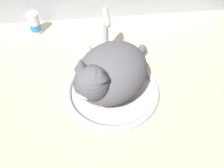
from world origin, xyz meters
The scene contains 5 objects.
countertop centered at (0.00, 0.00, 1.50)cm, with size 118.94×75.45×3.00cm, color beige.
sink_basin centered at (-0.95, -7.32, 3.89)cm, with size 31.18×31.18×2.06cm.
faucet centered at (-0.95, 11.90, 10.62)cm, with size 16.21×11.10×19.41cm.
cat centered at (-1.90, -8.50, 12.95)cm, with size 31.26×33.94×18.91cm.
pill_bottle centered at (-29.21, 29.34, 7.25)cm, with size 4.72×4.72×9.16cm.
Camera 1 is at (-6.39, -54.73, 60.80)cm, focal length 36.08 mm.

